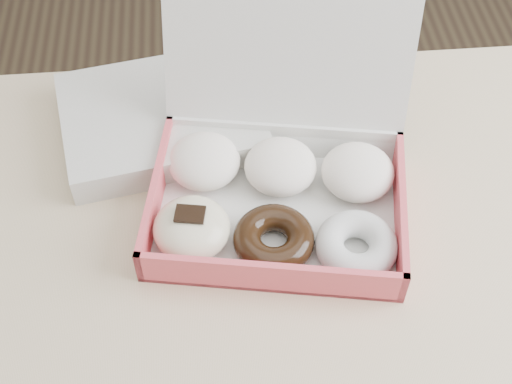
{
  "coord_description": "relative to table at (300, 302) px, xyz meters",
  "views": [
    {
      "loc": [
        -0.1,
        -0.48,
        1.5
      ],
      "look_at": [
        -0.05,
        0.08,
        0.81
      ],
      "focal_mm": 50.0,
      "sensor_mm": 36.0,
      "label": 1
    }
  ],
  "objects": [
    {
      "name": "donut_box",
      "position": [
        -0.02,
        0.11,
        0.12
      ],
      "size": [
        0.37,
        0.35,
        0.23
      ],
      "rotation": [
        0.0,
        0.0,
        -0.18
      ],
      "color": "silver",
      "rests_on": "table"
    },
    {
      "name": "table",
      "position": [
        0.0,
        0.0,
        0.0
      ],
      "size": [
        1.2,
        0.8,
        0.75
      ],
      "color": "tan",
      "rests_on": "ground"
    },
    {
      "name": "newspapers",
      "position": [
        -0.17,
        0.26,
        0.1
      ],
      "size": [
        0.31,
        0.27,
        0.04
      ],
      "primitive_type": "cube",
      "rotation": [
        0.0,
        0.0,
        0.18
      ],
      "color": "white",
      "rests_on": "table"
    }
  ]
}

